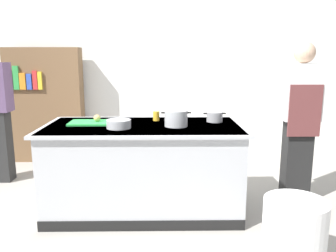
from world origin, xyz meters
TOP-DOWN VIEW (x-y plane):
  - ground_plane at (0.00, 0.00)m, footprint 10.00×10.00m
  - back_wall at (0.00, 2.10)m, footprint 6.40×0.12m
  - counter_island at (0.00, -0.00)m, footprint 1.98×0.98m
  - cutting_board at (-0.55, 0.09)m, footprint 0.40×0.28m
  - onion at (-0.48, 0.10)m, footprint 0.07×0.07m
  - stock_pot at (0.33, -0.05)m, footprint 0.29×0.22m
  - sauce_pan at (0.74, 0.17)m, footprint 0.23×0.17m
  - mixing_bowl at (-0.23, -0.14)m, footprint 0.23×0.23m
  - juice_cup at (0.13, 0.25)m, footprint 0.07×0.07m
  - trash_bin at (1.16, -1.04)m, footprint 0.46×0.46m
  - person_chef at (1.66, 0.24)m, footprint 0.38×0.25m
  - bookshelf at (-1.57, 1.80)m, footprint 1.10×0.31m

SIDE VIEW (x-z plane):
  - ground_plane at x=0.00m, z-range 0.00..0.00m
  - trash_bin at x=1.16m, z-range 0.00..0.55m
  - counter_island at x=0.00m, z-range 0.02..0.92m
  - bookshelf at x=-1.57m, z-range 0.00..1.70m
  - cutting_board at x=-0.55m, z-range 0.90..0.92m
  - person_chef at x=1.66m, z-range 0.05..1.77m
  - mixing_bowl at x=-0.23m, z-range 0.90..0.98m
  - juice_cup at x=0.13m, z-range 0.90..1.00m
  - sauce_pan at x=0.74m, z-range 0.90..1.00m
  - onion at x=-0.48m, z-range 0.92..0.99m
  - stock_pot at x=0.33m, z-range 0.90..1.06m
  - back_wall at x=0.00m, z-range 0.00..3.00m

